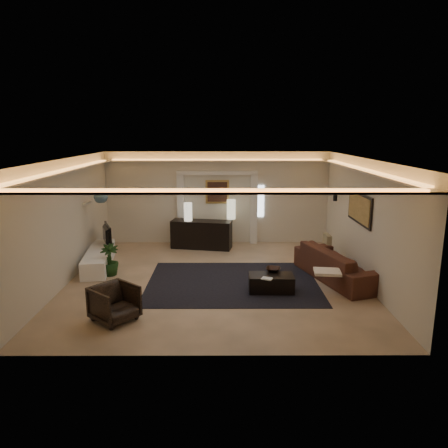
{
  "coord_description": "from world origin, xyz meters",
  "views": [
    {
      "loc": [
        0.17,
        -9.57,
        3.51
      ],
      "look_at": [
        0.2,
        0.6,
        1.25
      ],
      "focal_mm": 33.51,
      "sensor_mm": 36.0,
      "label": 1
    }
  ],
  "objects_px": {
    "armchair": "(115,303)",
    "coffee_table": "(271,283)",
    "console": "(202,235)",
    "sofa": "(338,264)"
  },
  "relations": [
    {
      "from": "console",
      "to": "armchair",
      "type": "bearing_deg",
      "value": -94.88
    },
    {
      "from": "coffee_table",
      "to": "armchair",
      "type": "xyz_separation_m",
      "value": [
        -3.12,
        -1.45,
        0.14
      ]
    },
    {
      "from": "console",
      "to": "sofa",
      "type": "height_order",
      "value": "console"
    },
    {
      "from": "console",
      "to": "armchair",
      "type": "distance_m",
      "value": 5.23
    },
    {
      "from": "armchair",
      "to": "sofa",
      "type": "bearing_deg",
      "value": -24.55
    },
    {
      "from": "console",
      "to": "armchair",
      "type": "relative_size",
      "value": 2.39
    },
    {
      "from": "console",
      "to": "coffee_table",
      "type": "bearing_deg",
      "value": -53.74
    },
    {
      "from": "console",
      "to": "sofa",
      "type": "distance_m",
      "value": 4.43
    },
    {
      "from": "armchair",
      "to": "coffee_table",
      "type": "bearing_deg",
      "value": -24.64
    },
    {
      "from": "console",
      "to": "coffee_table",
      "type": "relative_size",
      "value": 1.84
    }
  ]
}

